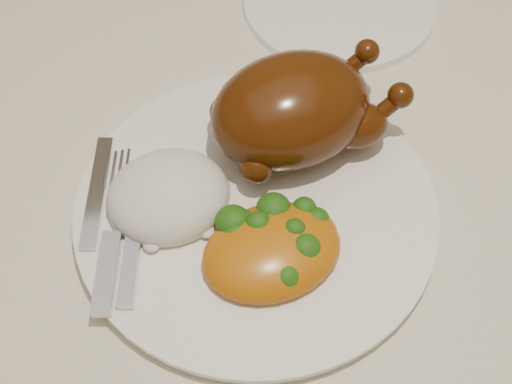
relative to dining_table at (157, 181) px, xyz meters
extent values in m
cube|color=brown|center=(0.00, 0.00, 0.07)|extent=(1.60, 0.90, 0.04)
cube|color=beige|center=(0.00, 0.00, 0.10)|extent=(1.72, 1.02, 0.01)
cylinder|color=white|center=(0.08, -0.13, 0.11)|extent=(0.38, 0.38, 0.01)
cylinder|color=white|center=(0.23, 0.11, 0.11)|extent=(0.27, 0.27, 0.01)
ellipsoid|color=#4F2408|center=(0.12, -0.07, 0.16)|extent=(0.16, 0.14, 0.09)
ellipsoid|color=#4F2408|center=(0.11, -0.08, 0.18)|extent=(0.08, 0.06, 0.04)
ellipsoid|color=#4F2408|center=(0.18, -0.09, 0.15)|extent=(0.06, 0.04, 0.04)
sphere|color=#4F2408|center=(0.22, -0.08, 0.17)|extent=(0.02, 0.02, 0.02)
ellipsoid|color=#4F2408|center=(0.17, -0.03, 0.15)|extent=(0.06, 0.04, 0.04)
sphere|color=#4F2408|center=(0.21, -0.03, 0.17)|extent=(0.02, 0.02, 0.02)
sphere|color=#4F2408|center=(0.08, -0.11, 0.15)|extent=(0.03, 0.03, 0.03)
sphere|color=#4F2408|center=(0.07, -0.05, 0.15)|extent=(0.03, 0.03, 0.03)
ellipsoid|color=white|center=(0.01, -0.11, 0.13)|extent=(0.11, 0.10, 0.06)
ellipsoid|color=#C7780C|center=(0.08, -0.19, 0.12)|extent=(0.13, 0.11, 0.04)
ellipsoid|color=#C7780C|center=(0.11, -0.18, 0.12)|extent=(0.05, 0.05, 0.03)
ellipsoid|color=#18400A|center=(0.06, -0.16, 0.13)|extent=(0.03, 0.03, 0.03)
ellipsoid|color=#18400A|center=(0.05, -0.17, 0.13)|extent=(0.03, 0.03, 0.02)
ellipsoid|color=#18400A|center=(0.09, -0.15, 0.13)|extent=(0.03, 0.03, 0.03)
ellipsoid|color=#18400A|center=(0.05, -0.16, 0.13)|extent=(0.03, 0.03, 0.03)
ellipsoid|color=#18400A|center=(0.12, -0.16, 0.13)|extent=(0.02, 0.02, 0.02)
ellipsoid|color=#18400A|center=(0.12, -0.17, 0.13)|extent=(0.02, 0.02, 0.02)
ellipsoid|color=#18400A|center=(0.07, -0.17, 0.13)|extent=(0.02, 0.02, 0.02)
ellipsoid|color=#18400A|center=(0.11, -0.19, 0.13)|extent=(0.03, 0.03, 0.03)
ellipsoid|color=#18400A|center=(0.09, -0.16, 0.13)|extent=(0.02, 0.02, 0.02)
ellipsoid|color=#18400A|center=(0.10, -0.18, 0.14)|extent=(0.02, 0.02, 0.02)
ellipsoid|color=#18400A|center=(0.09, -0.21, 0.13)|extent=(0.03, 0.03, 0.03)
cube|color=silver|center=(-0.05, -0.09, 0.12)|extent=(0.04, 0.12, 0.00)
cube|color=silver|center=(-0.05, -0.17, 0.12)|extent=(0.03, 0.08, 0.01)
cube|color=silver|center=(-0.03, -0.17, 0.12)|extent=(0.03, 0.08, 0.01)
cube|color=silver|center=(-0.03, -0.09, 0.12)|extent=(0.03, 0.08, 0.00)
camera|label=1|loc=(0.00, -0.47, 0.62)|focal=50.00mm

